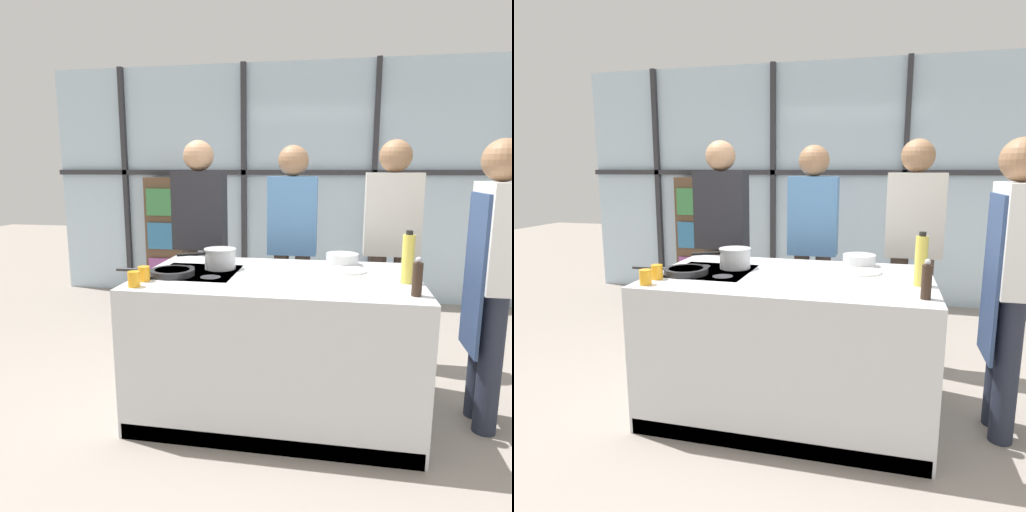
# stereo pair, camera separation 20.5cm
# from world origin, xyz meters

# --- Properties ---
(ground_plane) EXTENTS (18.00, 18.00, 0.00)m
(ground_plane) POSITION_xyz_m (0.00, 0.00, 0.00)
(ground_plane) COLOR gray
(back_window_wall) EXTENTS (6.40, 0.10, 2.80)m
(back_window_wall) POSITION_xyz_m (0.00, 2.72, 1.40)
(back_window_wall) COLOR silver
(back_window_wall) RESTS_ON ground_plane
(bookshelf) EXTENTS (0.54, 0.19, 1.48)m
(bookshelf) POSITION_xyz_m (-1.71, 2.54, 0.74)
(bookshelf) COLOR brown
(bookshelf) RESTS_ON ground_plane
(demo_island) EXTENTS (1.75, 1.07, 0.91)m
(demo_island) POSITION_xyz_m (-0.00, -0.00, 0.45)
(demo_island) COLOR silver
(demo_island) RESTS_ON ground_plane
(chef) EXTENTS (0.24, 0.42, 1.75)m
(chef) POSITION_xyz_m (1.27, 0.02, 1.00)
(chef) COLOR #232838
(chef) RESTS_ON ground_plane
(spectator_far_left) EXTENTS (0.44, 0.25, 1.81)m
(spectator_far_left) POSITION_xyz_m (-0.79, 0.91, 1.05)
(spectator_far_left) COLOR #47382D
(spectator_far_left) RESTS_ON ground_plane
(spectator_center_left) EXTENTS (0.40, 0.25, 1.77)m
(spectator_center_left) POSITION_xyz_m (0.00, 0.91, 1.03)
(spectator_center_left) COLOR #47382D
(spectator_center_left) RESTS_ON ground_plane
(spectator_center_right) EXTENTS (0.43, 0.25, 1.80)m
(spectator_center_right) POSITION_xyz_m (0.79, 0.91, 1.04)
(spectator_center_right) COLOR #47382D
(spectator_center_right) RESTS_ON ground_plane
(frying_pan) EXTENTS (0.51, 0.28, 0.04)m
(frying_pan) POSITION_xyz_m (-0.67, -0.13, 0.93)
(frying_pan) COLOR #232326
(frying_pan) RESTS_ON demo_island
(saucepan) EXTENTS (0.36, 0.27, 0.14)m
(saucepan) POSITION_xyz_m (-0.41, 0.12, 0.98)
(saucepan) COLOR silver
(saucepan) RESTS_ON demo_island
(white_plate) EXTENTS (0.26, 0.26, 0.01)m
(white_plate) POSITION_xyz_m (0.43, 0.19, 0.92)
(white_plate) COLOR white
(white_plate) RESTS_ON demo_island
(mixing_bowl) EXTENTS (0.23, 0.23, 0.08)m
(mixing_bowl) POSITION_xyz_m (0.40, 0.40, 0.95)
(mixing_bowl) COLOR silver
(mixing_bowl) RESTS_ON demo_island
(oil_bottle) EXTENTS (0.07, 0.07, 0.31)m
(oil_bottle) POSITION_xyz_m (0.78, -0.07, 1.06)
(oil_bottle) COLOR #E0CC4C
(oil_bottle) RESTS_ON demo_island
(pepper_grinder) EXTENTS (0.05, 0.05, 0.21)m
(pepper_grinder) POSITION_xyz_m (0.79, -0.36, 1.01)
(pepper_grinder) COLOR #332319
(pepper_grinder) RESTS_ON demo_island
(juice_glass_near) EXTENTS (0.07, 0.07, 0.09)m
(juice_glass_near) POSITION_xyz_m (-0.78, -0.44, 0.95)
(juice_glass_near) COLOR orange
(juice_glass_near) RESTS_ON demo_island
(juice_glass_far) EXTENTS (0.07, 0.07, 0.09)m
(juice_glass_far) POSITION_xyz_m (-0.78, -0.30, 0.95)
(juice_glass_far) COLOR orange
(juice_glass_far) RESTS_ON demo_island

